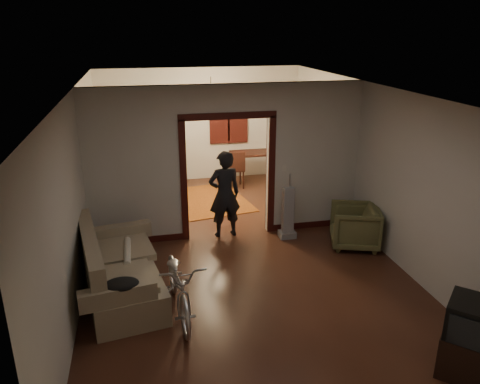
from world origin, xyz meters
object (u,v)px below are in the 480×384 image
object	(u,v)px
armchair	(354,226)
person	(225,194)
sofa	(120,264)
bicycle	(179,284)
desk	(252,168)
locker	(155,151)

from	to	relation	value
armchair	person	world-z (taller)	person
armchair	sofa	bearing A→B (deg)	-60.48
sofa	bicycle	size ratio (longest dim) A/B	1.26
person	desk	size ratio (longest dim) A/B	1.52
sofa	person	xyz separation A→B (m)	(1.85, 1.70, 0.33)
sofa	person	world-z (taller)	person
armchair	desk	world-z (taller)	desk
sofa	person	bearing A→B (deg)	32.81
bicycle	locker	world-z (taller)	locker
sofa	desk	distance (m)	5.52
sofa	desk	bearing A→B (deg)	46.23
locker	desk	bearing A→B (deg)	2.11
armchair	desk	bearing A→B (deg)	-147.54
bicycle	sofa	bearing A→B (deg)	136.38
armchair	locker	world-z (taller)	locker
bicycle	armchair	distance (m)	3.54
sofa	bicycle	xyz separation A→B (m)	(0.78, -0.66, -0.05)
person	desk	world-z (taller)	person
locker	armchair	bearing A→B (deg)	-42.68
person	desk	bearing A→B (deg)	-119.47
desk	bicycle	bearing A→B (deg)	-105.66
locker	desk	xyz separation A→B (m)	(2.34, -0.27, -0.49)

